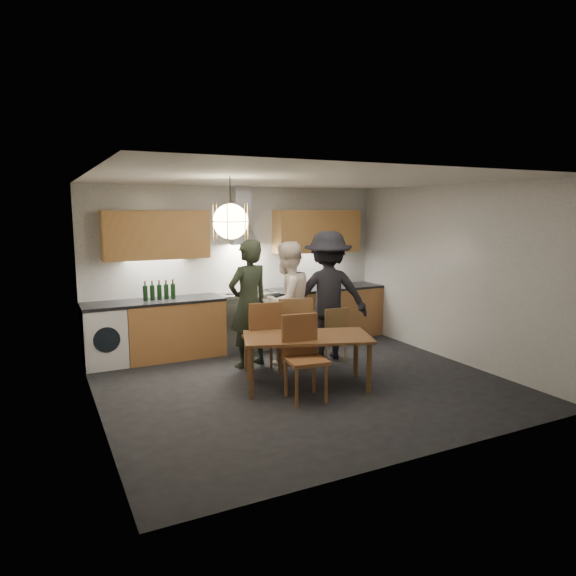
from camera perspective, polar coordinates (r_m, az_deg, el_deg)
name	(u,v)px	position (r m, az deg, el deg)	size (l,w,h in m)	color
ground	(303,383)	(6.78, 1.71, -10.53)	(5.00, 5.00, 0.00)	black
room_shell	(304,252)	(6.42, 1.78, 4.00)	(5.02, 4.52, 2.61)	silver
counter_run	(248,320)	(8.37, -4.46, -3.61)	(5.00, 0.62, 0.90)	tan
range_stove	(247,321)	(8.36, -4.59, -3.68)	(0.90, 0.60, 0.92)	silver
wall_fixtures	(243,232)	(8.28, -5.03, 6.20)	(4.30, 0.54, 1.10)	tan
pendant_lamp	(231,221)	(5.89, -6.40, 7.36)	(0.43, 0.43, 0.70)	black
dining_table	(307,342)	(6.49, 2.13, -5.98)	(1.75, 1.27, 0.67)	brown
chair_back_left	(264,333)	(6.92, -2.70, -5.06)	(0.52, 0.52, 1.02)	brown
chair_back_mid	(294,329)	(7.14, 0.69, -4.54)	(0.59, 0.59, 1.04)	brown
chair_back_right	(334,331)	(7.57, 5.09, -4.76)	(0.40, 0.40, 0.82)	brown
chair_front	(303,351)	(6.14, 1.66, -7.00)	(0.50, 0.50, 1.00)	brown
person_left	(249,304)	(7.30, -4.39, -1.74)	(0.66, 0.44, 1.82)	black
person_mid	(287,303)	(7.47, -0.12, -1.65)	(0.86, 0.67, 1.78)	white
person_right	(328,295)	(7.75, 4.43, -0.78)	(1.24, 0.71, 1.92)	black
mixing_bowl	(300,288)	(8.59, 1.34, 0.04)	(0.30, 0.30, 0.07)	#ADADB1
stock_pot	(342,281)	(9.08, 6.03, 0.75)	(0.23, 0.23, 0.16)	silver
wine_bottles	(159,290)	(7.88, -14.11, -0.22)	(0.48, 0.07, 0.29)	black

